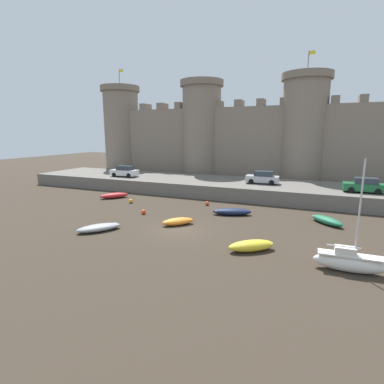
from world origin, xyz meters
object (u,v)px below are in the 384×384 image
(rowboat_midflat_centre, at_px, (251,245))
(mooring_buoy_mid_mud, at_px, (207,203))
(rowboat_near_channel_left, at_px, (114,195))
(mooring_buoy_near_shore, at_px, (144,212))
(rowboat_near_channel_right, at_px, (178,221))
(car_quay_centre_east, at_px, (364,185))
(rowboat_foreground_centre, at_px, (232,211))
(rowboat_midflat_left, at_px, (99,227))
(car_quay_west, at_px, (125,171))
(sailboat_midflat_right, at_px, (350,261))
(rowboat_foreground_left, at_px, (327,220))
(car_quay_centre_west, at_px, (263,178))
(mooring_buoy_off_centre, at_px, (131,201))

(rowboat_midflat_centre, height_order, mooring_buoy_mid_mud, rowboat_midflat_centre)
(rowboat_near_channel_left, xyz_separation_m, mooring_buoy_near_shore, (7.50, -5.08, -0.12))
(rowboat_near_channel_left, bearing_deg, rowboat_near_channel_right, -29.79)
(mooring_buoy_near_shore, distance_m, car_quay_centre_east, 24.08)
(mooring_buoy_near_shore, distance_m, mooring_buoy_mid_mud, 7.67)
(rowboat_foreground_centre, relative_size, rowboat_near_channel_left, 1.18)
(rowboat_midflat_left, bearing_deg, car_quay_west, 119.04)
(rowboat_midflat_centre, bearing_deg, rowboat_foreground_centre, 113.78)
(sailboat_midflat_right, height_order, rowboat_near_channel_right, sailboat_midflat_right)
(sailboat_midflat_right, distance_m, mooring_buoy_mid_mud, 18.32)
(sailboat_midflat_right, xyz_separation_m, rowboat_foreground_left, (-1.03, 9.88, -0.30))
(rowboat_foreground_centre, relative_size, rowboat_near_channel_right, 1.46)
(sailboat_midflat_right, height_order, mooring_buoy_mid_mud, sailboat_midflat_right)
(rowboat_midflat_left, height_order, mooring_buoy_mid_mud, rowboat_midflat_left)
(rowboat_near_channel_left, distance_m, car_quay_west, 7.58)
(rowboat_midflat_centre, distance_m, rowboat_foreground_centre, 9.38)
(rowboat_midflat_centre, xyz_separation_m, rowboat_midflat_left, (-12.80, -0.66, -0.10))
(rowboat_midflat_left, bearing_deg, rowboat_near_channel_left, 121.68)
(rowboat_midflat_left, relative_size, rowboat_near_channel_right, 1.32)
(rowboat_near_channel_left, bearing_deg, mooring_buoy_mid_mud, 4.59)
(rowboat_near_channel_left, bearing_deg, rowboat_foreground_left, -3.51)
(rowboat_near_channel_right, bearing_deg, car_quay_centre_east, 40.60)
(rowboat_midflat_left, relative_size, mooring_buoy_near_shore, 7.68)
(rowboat_foreground_centre, height_order, rowboat_near_channel_left, rowboat_near_channel_left)
(car_quay_west, bearing_deg, rowboat_midflat_left, -60.96)
(car_quay_centre_west, bearing_deg, rowboat_foreground_centre, -96.97)
(rowboat_midflat_left, distance_m, rowboat_foreground_left, 20.23)
(car_quay_centre_east, bearing_deg, car_quay_centre_west, 172.17)
(rowboat_foreground_left, relative_size, car_quay_centre_east, 0.77)
(car_quay_centre_west, bearing_deg, rowboat_near_channel_left, -154.27)
(rowboat_foreground_centre, height_order, mooring_buoy_near_shore, rowboat_foreground_centre)
(car_quay_centre_west, relative_size, car_quay_centre_east, 1.00)
(rowboat_foreground_left, relative_size, rowboat_near_channel_right, 1.14)
(rowboat_foreground_left, xyz_separation_m, car_quay_centre_west, (-7.55, 9.76, 2.14))
(rowboat_foreground_centre, xyz_separation_m, car_quay_centre_west, (1.24, 10.13, 2.14))
(sailboat_midflat_right, xyz_separation_m, rowboat_near_channel_right, (-13.37, 4.34, -0.30))
(rowboat_midflat_centre, height_order, rowboat_near_channel_right, rowboat_midflat_centre)
(rowboat_near_channel_left, height_order, car_quay_west, car_quay_west)
(rowboat_foreground_centre, distance_m, rowboat_near_channel_right, 6.28)
(mooring_buoy_mid_mud, bearing_deg, mooring_buoy_off_centre, -164.31)
(car_quay_west, relative_size, car_quay_centre_east, 1.00)
(rowboat_near_channel_left, distance_m, car_quay_centre_west, 19.12)
(rowboat_midflat_centre, bearing_deg, mooring_buoy_near_shore, 156.10)
(rowboat_midflat_centre, distance_m, mooring_buoy_mid_mud, 13.67)
(mooring_buoy_off_centre, xyz_separation_m, car_quay_centre_east, (24.87, 8.17, 2.24))
(rowboat_midflat_centre, relative_size, car_quay_centre_west, 0.82)
(sailboat_midflat_right, distance_m, rowboat_midflat_left, 18.84)
(car_quay_centre_east, bearing_deg, rowboat_midflat_left, -140.34)
(rowboat_near_channel_left, bearing_deg, car_quay_centre_east, 13.29)
(rowboat_midflat_left, xyz_separation_m, mooring_buoy_near_shore, (0.64, 6.05, -0.06))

